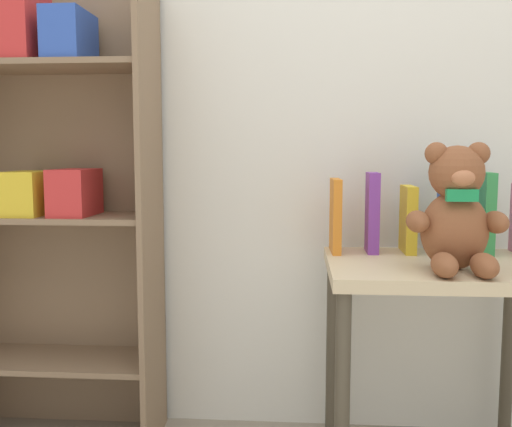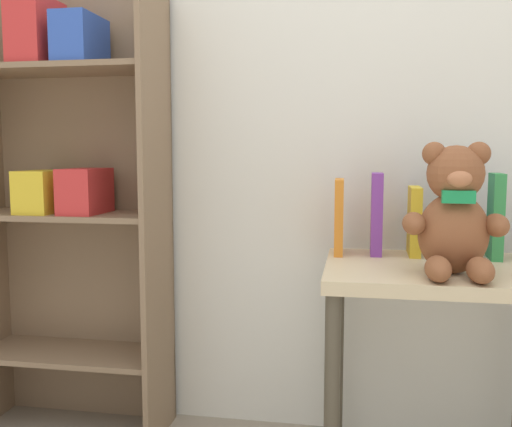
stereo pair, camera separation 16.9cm
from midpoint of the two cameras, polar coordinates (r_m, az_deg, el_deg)
The scene contains 9 objects.
wall_back at distance 1.98m, azimuth 3.44°, elevation 14.74°, with size 4.80×0.06×2.50m.
bookshelf_side at distance 2.00m, azimuth -21.50°, elevation 2.49°, with size 0.65×0.28×1.49m.
display_table at distance 1.70m, azimuth 14.99°, elevation -8.13°, with size 0.63×0.49×0.64m.
teddy_bear at distance 1.56m, azimuth 16.51°, elevation 0.07°, with size 0.26×0.24×0.34m.
book_standing_orange at distance 1.78m, azimuth 5.28°, elevation -0.21°, with size 0.03×0.15×0.23m, color orange.
book_standing_purple at distance 1.79m, azimuth 8.92°, elevation 0.07°, with size 0.03×0.11×0.25m, color purple.
book_standing_yellow at distance 1.82m, azimuth 12.44°, elevation -0.56°, with size 0.03×0.14×0.21m, color gold.
book_standing_blue at distance 1.83m, azimuth 15.98°, elevation 0.37°, with size 0.03×0.13×0.27m, color #2D51B7.
book_standing_green at distance 1.83m, azimuth 19.60°, elevation -0.03°, with size 0.03×0.11×0.25m, color #33934C.
Camera 1 is at (-0.05, -0.68, 0.96)m, focal length 40.00 mm.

